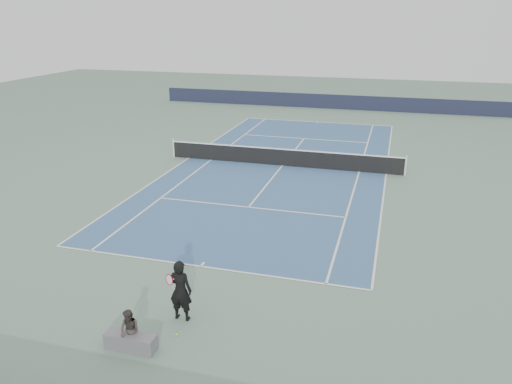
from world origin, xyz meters
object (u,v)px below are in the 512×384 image
(tennis_net, at_px, (283,157))
(tennis_player, at_px, (180,290))
(tennis_ball, at_px, (177,334))
(spectator_bench, at_px, (130,336))

(tennis_net, bearing_deg, tennis_player, -87.66)
(tennis_net, relative_size, tennis_player, 7.38)
(tennis_player, height_order, tennis_ball, tennis_player)
(spectator_bench, bearing_deg, tennis_player, 66.17)
(tennis_player, bearing_deg, tennis_ball, -76.44)
(tennis_ball, bearing_deg, tennis_player, 103.56)
(tennis_net, xyz_separation_m, tennis_ball, (0.78, -15.50, -0.47))
(tennis_player, distance_m, spectator_bench, 1.75)
(tennis_player, xyz_separation_m, spectator_bench, (-0.68, -1.53, -0.50))
(tennis_player, height_order, spectator_bench, tennis_player)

